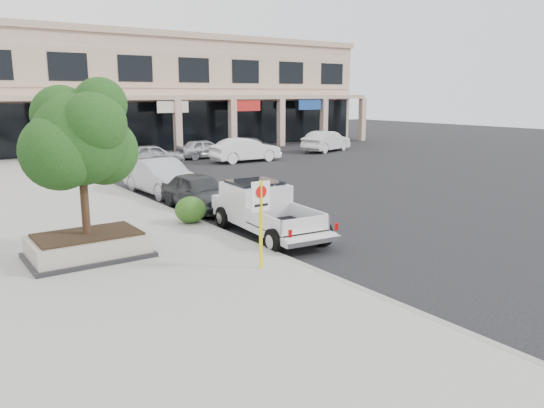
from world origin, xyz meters
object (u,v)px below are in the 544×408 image
(curb_car_d, at_px, (85,154))
(lot_car_c, at_px, (250,146))
(curb_car_a, at_px, (199,192))
(curb_car_c, at_px, (98,162))
(no_parking_sign, at_px, (261,212))
(lot_car_f, at_px, (326,141))
(lot_car_a, at_px, (153,155))
(lot_car_b, at_px, (246,150))
(planter, at_px, (88,246))
(curb_car_b, at_px, (161,177))
(lot_car_d, at_px, (115,149))
(planter_tree, at_px, (84,139))
(lot_car_e, at_px, (204,149))
(pickup_truck, at_px, (269,211))

(curb_car_d, height_order, lot_car_c, curb_car_d)
(curb_car_a, relative_size, curb_car_c, 0.92)
(no_parking_sign, height_order, lot_car_f, no_parking_sign)
(lot_car_a, bearing_deg, lot_car_b, -100.52)
(planter, distance_m, lot_car_a, 20.40)
(curb_car_a, bearing_deg, curb_car_b, 87.86)
(no_parking_sign, xyz_separation_m, lot_car_a, (6.05, 21.63, -0.94))
(curb_car_c, relative_size, curb_car_d, 0.95)
(curb_car_a, height_order, lot_car_d, lot_car_d)
(planter, xyz_separation_m, curb_car_d, (6.03, 21.23, 0.21))
(curb_car_d, distance_m, lot_car_d, 2.53)
(curb_car_c, xyz_separation_m, lot_car_b, (10.09, -0.11, 0.12))
(lot_car_c, bearing_deg, lot_car_a, 85.39)
(curb_car_b, distance_m, curb_car_c, 8.18)
(planter, bearing_deg, lot_car_a, 62.42)
(planter, bearing_deg, planter_tree, 48.97)
(curb_car_b, height_order, lot_car_a, curb_car_b)
(curb_car_d, height_order, lot_car_e, lot_car_e)
(planter, height_order, lot_car_f, lot_car_f)
(planter_tree, bearing_deg, lot_car_a, 62.55)
(curb_car_b, distance_m, lot_car_a, 10.47)
(lot_car_d, bearing_deg, curb_car_d, 135.40)
(curb_car_c, bearing_deg, planter, -116.00)
(curb_car_c, relative_size, lot_car_b, 0.96)
(planter_tree, bearing_deg, pickup_truck, -7.79)
(no_parking_sign, relative_size, curb_car_d, 0.46)
(curb_car_b, xyz_separation_m, lot_car_b, (9.70, 8.06, -0.01))
(lot_car_b, bearing_deg, curb_car_c, 91.04)
(curb_car_c, bearing_deg, lot_car_a, 14.04)
(lot_car_f, bearing_deg, curb_car_c, 76.90)
(pickup_truck, relative_size, curb_car_a, 1.25)
(planter, relative_size, curb_car_b, 0.64)
(curb_car_a, xyz_separation_m, lot_car_e, (8.34, 15.36, -0.05))
(curb_car_c, height_order, lot_car_c, curb_car_c)
(curb_car_b, bearing_deg, lot_car_f, 25.54)
(curb_car_a, distance_m, lot_car_b, 15.48)
(pickup_truck, height_order, lot_car_a, pickup_truck)
(curb_car_b, relative_size, curb_car_c, 1.06)
(curb_car_c, distance_m, curb_car_d, 4.82)
(curb_car_c, xyz_separation_m, lot_car_d, (2.97, 5.79, 0.10))
(lot_car_a, relative_size, lot_car_f, 0.82)
(lot_car_b, bearing_deg, pickup_truck, 151.65)
(lot_car_c, height_order, lot_car_d, lot_car_d)
(curb_car_c, xyz_separation_m, lot_car_f, (18.95, 1.71, 0.14))
(curb_car_b, xyz_separation_m, lot_car_a, (3.68, 9.81, -0.13))
(lot_car_d, height_order, lot_car_f, lot_car_f)
(no_parking_sign, bearing_deg, lot_car_c, 57.80)
(lot_car_d, relative_size, lot_car_e, 1.40)
(no_parking_sign, relative_size, lot_car_e, 0.57)
(lot_car_c, xyz_separation_m, lot_car_d, (-9.72, 2.47, 0.12))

